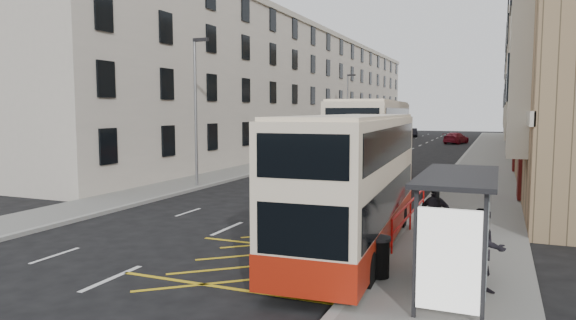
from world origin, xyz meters
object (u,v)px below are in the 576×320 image
at_px(pedestrian_near, 432,234).
at_px(pedestrian_mid, 484,251).
at_px(double_decker_front, 354,183).
at_px(car_dark, 412,133).
at_px(car_silver, 380,138).
at_px(double_decker_rear, 373,145).
at_px(car_red, 456,138).
at_px(pedestrian_far, 435,215).
at_px(street_lamp_near, 196,104).
at_px(bus_shelter, 463,209).
at_px(litter_bin, 378,256).
at_px(white_van, 373,142).
at_px(street_lamp_far, 348,107).

height_order(pedestrian_near, pedestrian_mid, pedestrian_mid).
bearing_deg(double_decker_front, car_dark, 94.30).
height_order(double_decker_front, car_silver, double_decker_front).
xyz_separation_m(double_decker_rear, car_red, (0.98, 42.39, -1.71)).
bearing_deg(pedestrian_far, car_dark, -72.11).
height_order(street_lamp_near, car_red, street_lamp_near).
bearing_deg(car_dark, double_decker_front, -94.25).
xyz_separation_m(bus_shelter, car_silver, (-13.54, 53.39, -1.44)).
relative_size(pedestrian_near, pedestrian_mid, 1.00).
distance_m(litter_bin, pedestrian_near, 1.59).
relative_size(double_decker_front, double_decker_rear, 0.86).
height_order(car_dark, car_red, car_red).
distance_m(white_van, car_red, 15.27).
relative_size(litter_bin, car_dark, 0.24).
relative_size(pedestrian_near, pedestrian_far, 1.04).
bearing_deg(car_silver, litter_bin, -86.83).
bearing_deg(litter_bin, street_lamp_near, 137.31).
relative_size(street_lamp_far, car_dark, 1.87).
xyz_separation_m(street_lamp_far, double_decker_front, (11.35, -39.10, -2.53)).
distance_m(pedestrian_near, car_red, 56.15).
xyz_separation_m(pedestrian_mid, car_silver, (-13.98, 52.92, -0.42)).
distance_m(litter_bin, pedestrian_mid, 2.48).
height_order(double_decker_rear, pedestrian_mid, double_decker_rear).
bearing_deg(pedestrian_near, street_lamp_near, -50.79).
distance_m(white_van, car_dark, 27.92).
height_order(double_decker_front, litter_bin, double_decker_front).
xyz_separation_m(bus_shelter, pedestrian_mid, (0.44, 0.47, -1.02)).
relative_size(street_lamp_far, pedestrian_mid, 4.14).
relative_size(bus_shelter, double_decker_front, 0.41).
bearing_deg(pedestrian_near, bus_shelter, 103.47).
bearing_deg(double_decker_rear, pedestrian_far, -71.98).
bearing_deg(bus_shelter, street_lamp_far, 109.12).
distance_m(litter_bin, car_dark, 72.59).
relative_size(pedestrian_mid, car_silver, 0.47).
xyz_separation_m(double_decker_front, car_silver, (-10.20, 50.10, -1.41)).
relative_size(street_lamp_far, white_van, 1.41).
height_order(double_decker_front, car_red, double_decker_front).
bearing_deg(double_decker_front, car_red, 88.10).
bearing_deg(white_van, pedestrian_near, -95.00).
distance_m(pedestrian_near, pedestrian_far, 2.77).
bearing_deg(white_van, double_decker_front, -97.71).
bearing_deg(pedestrian_near, car_silver, -89.28).
bearing_deg(car_red, pedestrian_near, 109.39).
bearing_deg(street_lamp_near, litter_bin, -42.69).
bearing_deg(street_lamp_near, white_van, 85.97).
relative_size(street_lamp_far, double_decker_front, 0.76).
relative_size(street_lamp_far, litter_bin, 7.87).
bearing_deg(litter_bin, double_decker_front, 117.34).
bearing_deg(litter_bin, bus_shelter, -18.79).
distance_m(double_decker_front, pedestrian_mid, 4.82).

